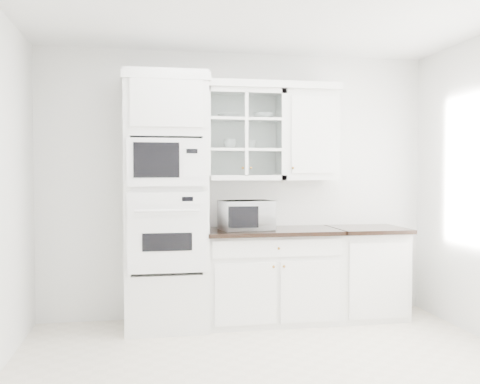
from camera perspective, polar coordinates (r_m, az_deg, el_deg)
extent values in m
cube|color=beige|center=(4.06, 4.20, -19.11)|extent=(4.00, 3.50, 0.01)
cube|color=white|center=(5.49, -0.23, 0.77)|extent=(4.00, 0.02, 2.70)
cube|color=white|center=(5.11, -7.94, -1.02)|extent=(0.76, 0.65, 2.40)
cube|color=white|center=(4.80, -7.78, -4.33)|extent=(0.70, 0.03, 0.72)
cube|color=black|center=(4.79, -7.76, -5.31)|extent=(0.44, 0.01, 0.16)
cube|color=white|center=(4.77, -7.81, 3.15)|extent=(0.70, 0.03, 0.43)
cube|color=black|center=(4.75, -8.89, 3.39)|extent=(0.40, 0.01, 0.31)
cube|color=white|center=(5.36, 3.30, -9.05)|extent=(1.30, 0.60, 0.88)
cube|color=black|center=(5.26, 3.39, -4.20)|extent=(1.32, 0.67, 0.04)
cube|color=white|center=(5.67, 13.28, -8.49)|extent=(0.70, 0.60, 0.88)
cube|color=black|center=(5.58, 13.46, -3.89)|extent=(0.72, 0.67, 0.04)
cube|color=white|center=(5.36, 0.37, 6.09)|extent=(0.80, 0.33, 0.90)
cube|color=white|center=(5.35, 0.37, 4.49)|extent=(0.74, 0.29, 0.02)
cube|color=white|center=(5.37, 0.38, 7.69)|extent=(0.74, 0.29, 0.02)
cube|color=white|center=(5.52, 7.32, 5.96)|extent=(0.55, 0.33, 0.90)
cube|color=white|center=(5.37, -0.70, 11.29)|extent=(2.14, 0.38, 0.07)
imported|color=white|center=(5.20, 0.62, -2.47)|extent=(0.54, 0.47, 0.28)
imported|color=white|center=(5.36, -1.22, 8.08)|extent=(0.25, 0.25, 0.05)
imported|color=white|center=(5.40, 2.47, 8.08)|extent=(0.23, 0.23, 0.06)
imported|color=white|center=(5.33, -1.08, 5.14)|extent=(0.14, 0.14, 0.10)
imported|color=white|center=(5.35, 1.21, 5.08)|extent=(0.10, 0.10, 0.09)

